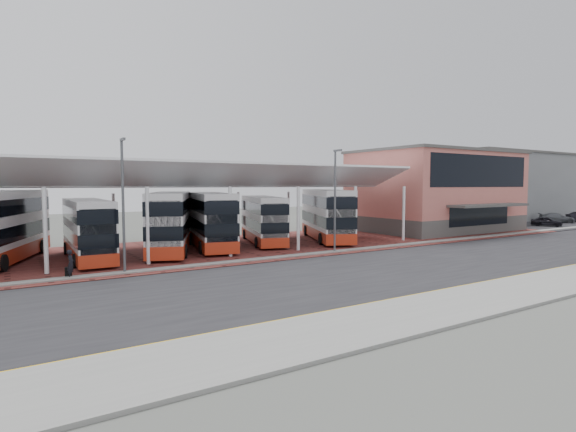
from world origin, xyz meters
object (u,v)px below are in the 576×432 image
bus_2 (170,222)px  bus_5 (326,215)px  bus_0 (1,227)px  carpark_car_a (546,221)px  terminal (436,191)px  bus_4 (263,220)px  bus_1 (88,230)px  carpark_car_b (557,218)px  pedestrian (71,264)px  bus_3 (210,220)px

bus_2 → bus_5: (15.11, -0.40, 0.05)m
bus_0 → carpark_car_a: 58.82m
terminal → bus_4: bearing=179.6°
bus_0 → bus_5: size_ratio=1.04×
bus_2 → bus_4: bus_2 is taller
terminal → bus_1: (-38.09, -1.20, -2.50)m
bus_1 → carpark_car_b: 60.28m
pedestrian → bus_4: bearing=-48.0°
bus_5 → carpark_car_a: size_ratio=3.27×
bus_4 → bus_5: bus_5 is taller
bus_3 → carpark_car_a: 44.01m
carpark_car_a → bus_5: bearing=145.0°
bus_0 → carpark_car_a: bearing=14.0°
bus_2 → bus_3: (3.56, 0.56, -0.04)m
bus_4 → carpark_car_a: size_ratio=2.92×
bus_4 → bus_1: bearing=-157.0°
pedestrian → bus_1: bearing=1.2°
bus_2 → carpark_car_b: (54.11, -2.07, -1.66)m
bus_0 → bus_5: (26.39, -1.54, -0.05)m
bus_3 → carpark_car_b: size_ratio=2.57×
bus_5 → carpark_car_b: bus_5 is taller
bus_3 → bus_0: bearing=-169.1°
terminal → carpark_car_b: bearing=-6.9°
bus_5 → carpark_car_a: 32.44m
bus_3 → bus_5: bus_5 is taller
carpark_car_a → bus_1: bearing=147.9°
bus_0 → bus_3: bus_0 is taller
bus_0 → carpark_car_b: size_ratio=2.72×
bus_2 → bus_4: bearing=27.5°
bus_3 → pedestrian: bus_3 is taller
terminal → bus_0: bearing=179.3°
terminal → bus_2: size_ratio=1.60×
bus_0 → bus_5: bus_0 is taller
terminal → pedestrian: bearing=-169.3°
bus_1 → bus_4: bearing=6.5°
terminal → bus_2: (-31.95, -0.62, -2.27)m
bus_5 → pedestrian: 24.02m
carpark_car_b → pedestrian: bearing=143.4°
bus_1 → carpark_car_a: 53.55m
bus_2 → bus_3: bearing=31.3°
terminal → pedestrian: size_ratio=11.44×
bus_2 → bus_0: bearing=-163.4°
bus_4 → carpark_car_b: (45.32, -2.87, -1.43)m
terminal → bus_0: size_ratio=1.51×
pedestrian → bus_3: bearing=-39.8°
bus_3 → pedestrian: bearing=-134.0°
bus_0 → bus_1: (5.14, -1.72, -0.34)m
bus_4 → pedestrian: bus_4 is taller
carpark_car_b → carpark_car_a: bearing=156.8°
bus_1 → carpark_car_a: bearing=-2.7°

